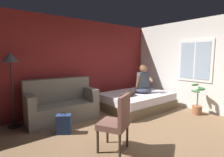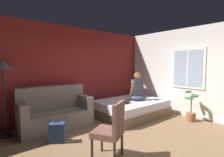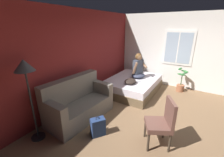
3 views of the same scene
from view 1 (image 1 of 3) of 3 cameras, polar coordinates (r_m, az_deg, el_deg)
name	(u,v)px [view 1 (image 1 of 3)]	position (r m, az deg, el deg)	size (l,w,h in m)	color
ground_plane	(147,138)	(3.74, 11.44, -18.40)	(40.00, 40.00, 0.00)	brown
wall_back_accent	(81,65)	(5.46, -10.00, 4.37)	(10.18, 0.16, 2.70)	maroon
wall_side_with_window	(210,66)	(5.70, 29.33, 3.70)	(0.19, 6.54, 2.70)	silver
bed	(136,101)	(5.56, 7.93, -7.17)	(2.08, 1.58, 0.48)	brown
couch	(61,104)	(4.69, -16.22, -8.08)	(1.75, 0.93, 1.04)	slate
side_chair	(117,121)	(3.02, 1.62, -13.60)	(0.62, 0.62, 0.98)	#382D23
person_seated	(143,81)	(5.52, 10.15, -0.97)	(0.64, 0.59, 0.88)	#383D51
backpack	(64,124)	(3.92, -15.44, -14.21)	(0.35, 0.34, 0.46)	navy
throw_pillow	(128,93)	(5.08, 5.26, -4.87)	(0.48, 0.36, 0.14)	#2D231E
cell_phone	(139,95)	(5.15, 8.95, -5.49)	(0.07, 0.14, 0.01)	#B7B7BC
floor_lamp	(11,65)	(4.46, -30.21, 3.94)	(0.36, 0.36, 1.70)	black
potted_plant	(197,104)	(5.46, 26.08, -7.40)	(0.39, 0.37, 0.85)	#995B3D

